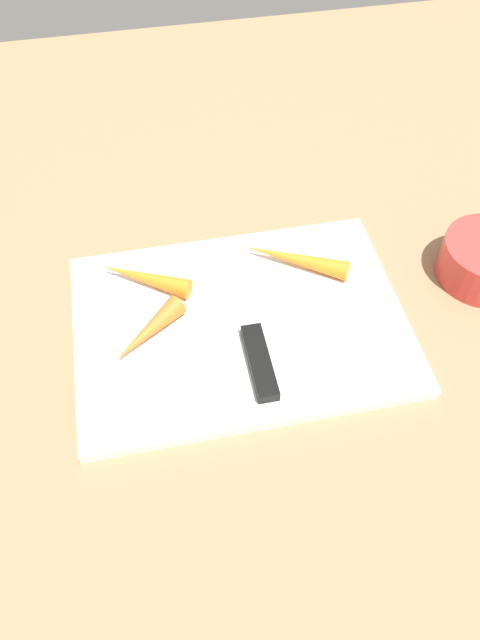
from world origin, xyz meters
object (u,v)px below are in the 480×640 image
at_px(carrot_longest, 294,259).
at_px(cutting_board, 240,323).
at_px(carrot_shortest, 148,332).
at_px(knife, 257,352).
at_px(carrot_medium, 144,278).

bearing_deg(carrot_longest, cutting_board, 70.63).
height_order(cutting_board, carrot_shortest, carrot_shortest).
height_order(knife, carrot_medium, carrot_medium).
xyz_separation_m(cutting_board, carrot_medium, (-0.10, 0.07, 0.02)).
bearing_deg(carrot_shortest, cutting_board, 142.90).
distance_m(knife, carrot_longest, 0.14).
xyz_separation_m(carrot_medium, carrot_longest, (0.17, -0.01, 0.00)).
height_order(cutting_board, carrot_longest, carrot_longest).
xyz_separation_m(carrot_longest, carrot_shortest, (-0.18, -0.07, 0.00)).
relative_size(knife, carrot_longest, 1.57).
relative_size(knife, carrot_medium, 1.82).
bearing_deg(knife, carrot_shortest, 67.88).
bearing_deg(cutting_board, carrot_longest, 40.79).
bearing_deg(carrot_shortest, carrot_longest, 162.12).
bearing_deg(carrot_medium, knife, 160.93).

